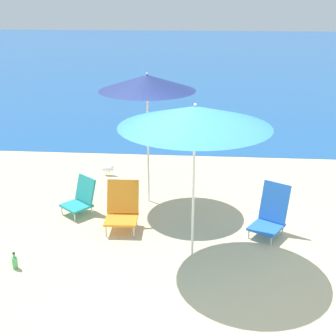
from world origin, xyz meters
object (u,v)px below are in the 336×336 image
(beach_chair_orange, at_px, (122,207))
(seagull, at_px, (108,169))
(beach_chair_teal, at_px, (81,197))
(water_bottle, at_px, (15,262))
(beach_chair_blue, at_px, (271,213))
(beach_umbrella_blue, at_px, (195,117))
(beach_umbrella_navy, at_px, (147,83))

(beach_chair_orange, bearing_deg, seagull, 105.06)
(beach_chair_teal, xyz_separation_m, water_bottle, (-0.47, -1.81, -0.19))
(beach_chair_blue, relative_size, water_bottle, 3.21)
(beach_umbrella_blue, relative_size, seagull, 8.37)
(beach_chair_orange, xyz_separation_m, seagull, (-0.71, 2.28, -0.21))
(beach_chair_teal, distance_m, beach_chair_orange, 0.94)
(beach_umbrella_navy, bearing_deg, beach_chair_orange, -105.70)
(beach_umbrella_navy, height_order, beach_chair_orange, beach_umbrella_navy)
(beach_chair_teal, distance_m, water_bottle, 1.88)
(beach_chair_blue, height_order, beach_chair_orange, beach_chair_blue)
(beach_umbrella_navy, bearing_deg, beach_umbrella_blue, -65.05)
(beach_umbrella_blue, relative_size, beach_chair_teal, 3.38)
(beach_umbrella_blue, distance_m, beach_chair_blue, 2.24)
(beach_chair_orange, bearing_deg, water_bottle, -135.73)
(beach_chair_blue, height_order, beach_chair_teal, beach_chair_blue)
(beach_umbrella_navy, relative_size, beach_chair_blue, 2.91)
(beach_chair_teal, relative_size, seagull, 2.48)
(beach_umbrella_blue, height_order, seagull, beach_umbrella_blue)
(beach_chair_orange, height_order, water_bottle, beach_chair_orange)
(beach_chair_orange, relative_size, water_bottle, 3.02)
(beach_umbrella_navy, xyz_separation_m, beach_umbrella_blue, (0.86, -1.84, -0.10))
(beach_umbrella_navy, xyz_separation_m, beach_chair_teal, (-1.10, -0.59, -1.88))
(beach_umbrella_blue, bearing_deg, beach_chair_blue, 32.70)
(beach_umbrella_navy, bearing_deg, water_bottle, -123.21)
(beach_umbrella_navy, relative_size, water_bottle, 9.35)
(beach_chair_blue, xyz_separation_m, beach_chair_teal, (-3.17, 0.48, -0.05))
(beach_umbrella_navy, distance_m, seagull, 2.57)
(beach_umbrella_navy, distance_m, beach_chair_blue, 2.96)
(water_bottle, distance_m, seagull, 3.67)
(beach_chair_teal, height_order, beach_chair_orange, beach_chair_orange)
(water_bottle, relative_size, seagull, 0.93)
(beach_chair_blue, xyz_separation_m, water_bottle, (-3.64, -1.33, -0.24))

